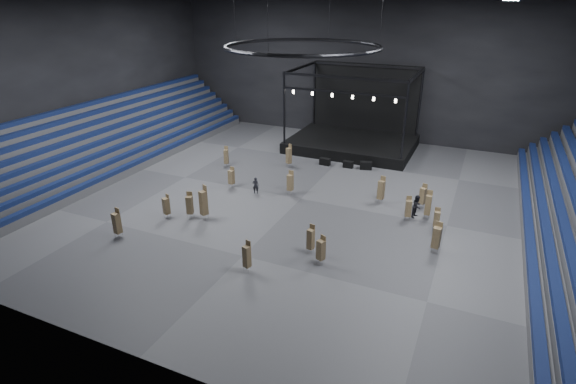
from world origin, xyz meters
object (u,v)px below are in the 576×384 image
at_px(flight_case_mid, 348,164).
at_px(crew_member, 417,206).
at_px(chair_stack_3, 408,208).
at_px(chair_stack_13, 190,204).
at_px(chair_stack_11, 117,223).
at_px(chair_stack_0, 290,182).
at_px(chair_stack_14, 166,206).
at_px(chair_stack_1, 247,256).
at_px(chair_stack_16, 381,189).
at_px(chair_stack_5, 437,237).
at_px(chair_stack_9, 231,177).
at_px(flight_case_left, 325,162).
at_px(man_center, 256,185).
at_px(flight_case_right, 366,165).
at_px(chair_stack_15, 226,156).
at_px(chair_stack_2, 289,155).
at_px(chair_stack_7, 204,202).
at_px(chair_stack_12, 437,218).
at_px(stage, 354,135).
at_px(chair_stack_4, 428,204).
at_px(chair_stack_8, 321,249).
at_px(chair_stack_10, 423,195).
at_px(chair_stack_6, 311,239).

distance_m(flight_case_mid, crew_member, 12.17).
bearing_deg(chair_stack_3, chair_stack_13, -175.09).
relative_size(chair_stack_3, chair_stack_11, 0.87).
relative_size(chair_stack_0, chair_stack_14, 1.09).
bearing_deg(chair_stack_0, chair_stack_14, -128.74).
height_order(chair_stack_1, chair_stack_16, chair_stack_16).
distance_m(flight_case_mid, chair_stack_5, 17.50).
relative_size(flight_case_mid, chair_stack_9, 0.52).
xyz_separation_m(flight_case_left, man_center, (-3.23, -9.66, 0.41)).
height_order(flight_case_right, chair_stack_16, chair_stack_16).
bearing_deg(chair_stack_5, flight_case_mid, 136.83).
bearing_deg(chair_stack_14, chair_stack_15, 120.40).
distance_m(chair_stack_2, chair_stack_14, 15.51).
xyz_separation_m(chair_stack_7, chair_stack_16, (12.26, 8.85, -0.21)).
distance_m(chair_stack_1, chair_stack_7, 8.55).
height_order(chair_stack_12, chair_stack_14, chair_stack_14).
bearing_deg(chair_stack_5, chair_stack_15, 167.73).
relative_size(stage, flight_case_mid, 13.36).
bearing_deg(crew_member, chair_stack_2, 83.63).
height_order(chair_stack_1, chair_stack_2, chair_stack_2).
relative_size(chair_stack_9, chair_stack_14, 0.98).
bearing_deg(chair_stack_4, flight_case_mid, 136.02).
xyz_separation_m(flight_case_mid, chair_stack_8, (3.79, -18.56, 0.78)).
relative_size(chair_stack_7, man_center, 1.89).
bearing_deg(flight_case_right, chair_stack_9, -136.05).
height_order(chair_stack_3, chair_stack_8, chair_stack_8).
relative_size(flight_case_left, chair_stack_3, 0.53).
relative_size(chair_stack_8, chair_stack_14, 1.03).
xyz_separation_m(chair_stack_9, man_center, (2.70, -0.27, -0.31)).
relative_size(man_center, crew_member, 0.82).
bearing_deg(chair_stack_14, chair_stack_8, 16.30).
relative_size(chair_stack_4, chair_stack_9, 1.21).
xyz_separation_m(chair_stack_2, chair_stack_8, (9.61, -16.28, -0.13)).
relative_size(chair_stack_4, chair_stack_7, 0.83).
height_order(chair_stack_8, chair_stack_14, chair_stack_8).
height_order(stage, flight_case_mid, stage).
bearing_deg(chair_stack_12, chair_stack_11, -162.31).
xyz_separation_m(chair_stack_8, chair_stack_10, (4.82, 11.79, 0.01)).
distance_m(flight_case_left, crew_member, 13.90).
bearing_deg(chair_stack_5, chair_stack_0, 168.61).
bearing_deg(flight_case_mid, man_center, -120.14).
relative_size(chair_stack_3, chair_stack_6, 0.94).
bearing_deg(chair_stack_10, chair_stack_0, -150.69).
relative_size(chair_stack_6, chair_stack_14, 1.07).
bearing_deg(flight_case_left, stage, 81.93).
distance_m(chair_stack_0, man_center, 3.19).
bearing_deg(flight_case_right, chair_stack_1, -95.64).
bearing_deg(chair_stack_1, flight_case_mid, 104.01).
distance_m(man_center, crew_member, 14.25).
xyz_separation_m(chair_stack_14, chair_stack_16, (15.16, 9.92, 0.19)).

